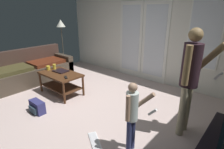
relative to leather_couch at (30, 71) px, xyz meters
name	(u,v)px	position (x,y,z in m)	size (l,w,h in m)	color
ground_plane	(83,108)	(2.21, 0.01, -0.31)	(5.70, 4.70, 0.02)	#C4ACA6
wall_back_with_doors	(147,33)	(2.25, 2.32, 1.00)	(5.70, 0.09, 2.69)	silver
leather_couch	(30,71)	(0.00, 0.00, 0.00)	(0.89, 2.25, 0.88)	#44392D
coffee_table	(61,79)	(1.29, 0.13, 0.07)	(1.03, 0.60, 0.51)	#472815
person_adult	(190,74)	(4.04, 0.56, 0.70)	(0.53, 0.45, 1.67)	tan
person_child	(132,112)	(3.64, -0.34, 0.32)	(0.37, 0.31, 1.04)	navy
floor_lamp	(61,28)	(-0.30, 1.34, 1.05)	(0.28, 0.28, 1.61)	#332729
backpack	(37,107)	(1.67, -0.70, -0.19)	(0.35, 0.20, 0.24)	navy
loose_keyboard	(95,141)	(3.13, -0.56, -0.29)	(0.44, 0.34, 0.02)	white
laptop_closed	(61,71)	(1.19, 0.21, 0.22)	(0.34, 0.26, 0.03)	black
cup_near_edge	(48,68)	(0.85, 0.09, 0.25)	(0.09, 0.09, 0.10)	gold
cup_by_laptop	(54,67)	(0.91, 0.23, 0.27)	(0.07, 0.07, 0.12)	gold
tv_remote_black	(66,77)	(1.65, 0.03, 0.22)	(0.17, 0.05, 0.02)	black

